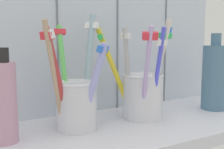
% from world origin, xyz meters
% --- Properties ---
extents(counter_slab, '(0.64, 0.22, 0.02)m').
position_xyz_m(counter_slab, '(0.00, 0.00, 0.01)').
color(counter_slab, silver).
rests_on(counter_slab, ground).
extents(tile_wall_back, '(0.64, 0.02, 0.45)m').
position_xyz_m(tile_wall_back, '(0.00, 0.12, 0.23)').
color(tile_wall_back, silver).
rests_on(tile_wall_back, ground).
extents(toothbrush_cup_left, '(0.12, 0.11, 0.19)m').
position_xyz_m(toothbrush_cup_left, '(-0.07, 0.02, 0.07)').
color(toothbrush_cup_left, silver).
rests_on(toothbrush_cup_left, counter_slab).
extents(toothbrush_cup_right, '(0.13, 0.13, 0.18)m').
position_xyz_m(toothbrush_cup_right, '(0.06, 0.02, 0.07)').
color(toothbrush_cup_right, silver).
rests_on(toothbrush_cup_right, counter_slab).
extents(ceramic_vase, '(0.05, 0.05, 0.16)m').
position_xyz_m(ceramic_vase, '(0.23, 0.00, 0.09)').
color(ceramic_vase, slate).
rests_on(ceramic_vase, counter_slab).
extents(soap_bottle, '(0.04, 0.04, 0.13)m').
position_xyz_m(soap_bottle, '(-0.18, 0.02, 0.08)').
color(soap_bottle, '#C38DA6').
rests_on(soap_bottle, counter_slab).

